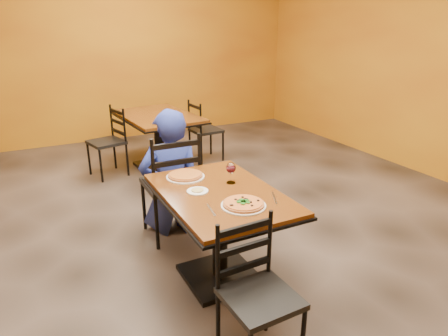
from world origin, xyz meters
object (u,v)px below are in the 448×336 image
diner (170,170)px  chair_main_near (260,299)px  plate_main (243,206)px  plate_far (185,177)px  chair_second_right (206,131)px  chair_second_left (106,143)px  wine_glass (231,172)px  side_plate (198,191)px  chair_main_far (170,184)px  pizza_main (243,203)px  table_main (220,215)px  table_second (158,128)px  pizza_far (185,175)px

diner → chair_main_near: bearing=96.6°
plate_main → plate_far: size_ratio=1.00×
chair_main_near → chair_second_right: (1.29, 3.57, 0.00)m
chair_second_left → plate_main: (0.34, -3.02, 0.30)m
wine_glass → chair_main_near: bearing=-108.1°
chair_second_right → side_plate: (-1.27, -2.65, 0.31)m
chair_main_near → side_plate: chair_main_near is taller
chair_main_far → pizza_main: size_ratio=3.63×
diner → wine_glass: (0.19, -0.87, 0.24)m
chair_main_near → chair_main_far: size_ratio=0.85×
table_main → side_plate: 0.26m
table_second → chair_main_near: (-0.57, -3.57, -0.12)m
table_second → pizza_far: size_ratio=5.08×
chair_second_right → diner: size_ratio=0.74×
diner → table_main: bearing=102.7°
plate_main → wine_glass: bearing=73.7°
chair_main_far → side_plate: size_ratio=6.44×
plate_far → pizza_far: bearing=63.4°
pizza_main → chair_main_near: bearing=-109.4°
plate_far → pizza_far: 0.02m
table_second → plate_main: 3.05m
table_second → pizza_far: 2.40m
wine_glass → table_second: bearing=84.4°
chair_second_right → diner: bearing=141.6°
table_second → pizza_main: size_ratio=5.01×
table_second → chair_second_right: bearing=0.0°
chair_second_left → plate_main: size_ratio=2.90×
chair_main_near → pizza_far: 1.28m
side_plate → chair_main_far: bearing=86.1°
table_second → chair_second_left: (-0.71, 0.00, -0.11)m
side_plate → wine_glass: 0.32m
table_second → plate_far: plate_far is taller
chair_main_far → pizza_far: (-0.02, -0.46, 0.26)m
chair_main_far → plate_main: bearing=97.2°
chair_second_left → diner: 1.76m
table_main → plate_far: plate_far is taller
chair_main_far → table_main: bearing=97.1°
chair_second_left → pizza_main: chair_second_left is taller
chair_second_right → wine_glass: 2.81m
chair_main_near → chair_second_right: bearing=68.1°
side_plate → chair_second_left: bearing=93.4°
table_second → plate_main: plate_main is taller
chair_second_right → pizza_main: 3.23m
chair_second_left → plate_far: size_ratio=2.90×
table_second → diner: 1.79m
chair_main_far → diner: bearing=-110.1°
table_main → chair_second_right: (1.13, 2.73, -0.12)m
chair_main_near → chair_main_far: 1.70m
side_plate → pizza_main: bearing=-63.9°
pizza_far → wine_glass: bearing=-44.7°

